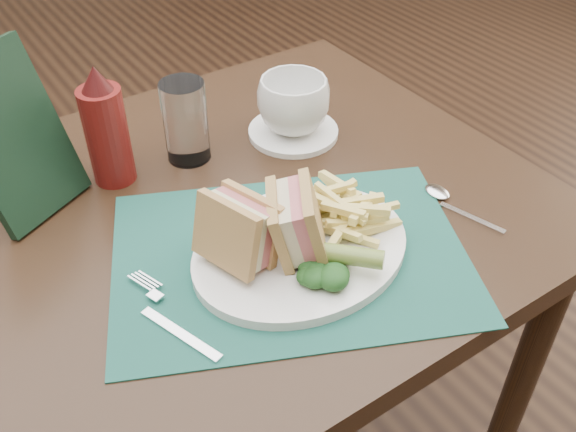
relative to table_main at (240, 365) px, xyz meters
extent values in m
plane|color=black|center=(0.00, 0.50, -0.38)|extent=(7.00, 7.00, 0.00)
cube|color=#184C42|center=(0.01, -0.14, 0.38)|extent=(0.56, 0.49, 0.00)
cylinder|color=olive|center=(0.04, -0.20, 0.41)|extent=(0.10, 0.11, 0.03)
cylinder|color=white|center=(0.19, 0.10, 0.38)|extent=(0.19, 0.19, 0.01)
imported|color=white|center=(0.19, 0.10, 0.43)|extent=(0.16, 0.16, 0.09)
cylinder|color=silver|center=(0.01, 0.14, 0.44)|extent=(0.08, 0.08, 0.13)
cube|color=black|center=(-0.23, 0.16, 0.49)|extent=(0.17, 0.14, 0.23)
camera|label=1|loc=(-0.33, -0.65, 0.96)|focal=40.00mm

